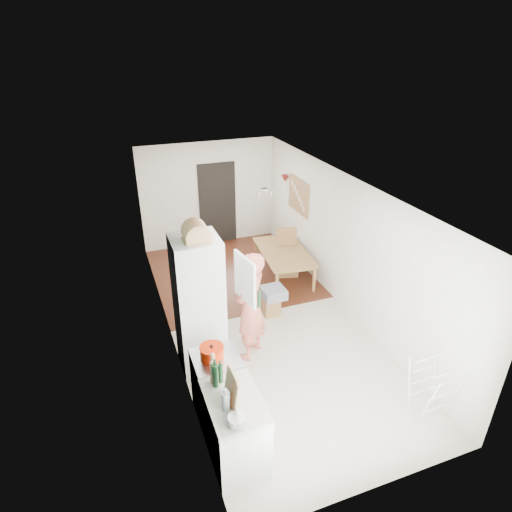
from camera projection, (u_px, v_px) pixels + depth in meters
room_shell at (261, 258)px, 7.18m from camera, size 3.20×7.00×2.50m
floor at (261, 319)px, 7.75m from camera, size 3.20×7.00×0.01m
wood_floor_overlay at (231, 272)px, 9.29m from camera, size 3.20×3.30×0.01m
sage_wall_panel at (192, 309)px, 4.74m from camera, size 0.02×3.00×1.30m
tile_splashback at (208, 390)px, 4.60m from camera, size 0.02×1.90×0.50m
doorway_recess at (217, 204)px, 10.27m from camera, size 0.90×0.04×2.00m
base_cabinet at (235, 430)px, 5.02m from camera, size 0.60×0.90×0.86m
worktop at (234, 401)px, 4.81m from camera, size 0.62×0.92×0.06m
range_cooker at (218, 386)px, 5.64m from camera, size 0.60×0.60×0.88m
cooker_top at (216, 359)px, 5.43m from camera, size 0.60×0.60×0.04m
fridge_housing at (199, 305)px, 6.21m from camera, size 0.66×0.66×2.15m
fridge_door at (245, 279)px, 5.94m from camera, size 0.14×0.56×0.70m
fridge_interior at (218, 273)px, 6.10m from camera, size 0.02×0.52×0.66m
pinboard at (299, 196)px, 9.12m from camera, size 0.03×0.90×0.70m
pinboard_frame at (298, 196)px, 9.12m from camera, size 0.00×0.94×0.74m
wall_sconce at (285, 179)px, 9.56m from camera, size 0.18×0.18×0.16m
person at (250, 298)px, 6.42m from camera, size 0.91×0.90×2.12m
dining_table at (285, 266)px, 9.05m from camera, size 0.94×1.51×0.50m
dining_chair at (288, 253)px, 9.03m from camera, size 0.52×0.52×1.01m
stool at (271, 305)px, 7.81m from camera, size 0.30×0.30×0.38m
grey_drape at (273, 293)px, 7.66m from camera, size 0.42×0.42×0.18m
drying_rack at (432, 390)px, 5.60m from camera, size 0.45×0.42×0.85m
bread_bin at (196, 234)px, 5.62m from camera, size 0.37×0.35×0.19m
red_casserole at (212, 353)px, 5.37m from camera, size 0.35×0.35×0.18m
steel_pan at (237, 420)px, 4.47m from camera, size 0.23×0.23×0.10m
held_bottle at (259, 299)px, 6.25m from camera, size 0.06×0.06×0.27m
bottle_a at (215, 375)px, 4.91m from camera, size 0.08×0.08×0.31m
bottle_b at (221, 373)px, 4.99m from camera, size 0.06×0.06×0.25m
bottle_c at (226, 401)px, 4.61m from camera, size 0.11×0.11×0.23m
pepper_mill_front at (213, 374)px, 4.98m from camera, size 0.07×0.07×0.24m
pepper_mill_back at (213, 364)px, 5.16m from camera, size 0.07×0.07×0.21m
chopping_boards at (232, 389)px, 4.66m from camera, size 0.05×0.30×0.41m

